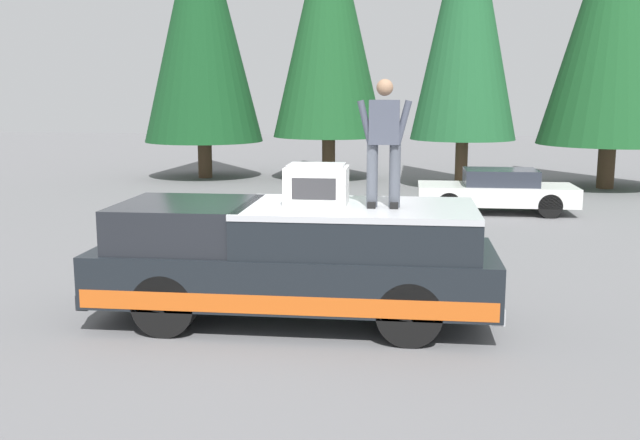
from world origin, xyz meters
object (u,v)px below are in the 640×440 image
Objects in this scene: person_on_truck_bed at (384,140)px; parked_car_white at (497,191)px; pickup_truck at (295,259)px; compressor_unit at (317,185)px.

parked_car_white is at bearing -15.38° from person_on_truck_bed.
compressor_unit is at bearing -87.97° from pickup_truck.
pickup_truck is at bearing 92.03° from compressor_unit.
person_on_truck_bed reaches higher than pickup_truck.
person_on_truck_bed is 10.43m from parked_car_white.
person_on_truck_bed is (-0.10, -1.22, 1.68)m from pickup_truck.
pickup_truck is 6.60× the size of compressor_unit.
pickup_truck is at bearing 158.09° from parked_car_white.
compressor_unit is 0.50× the size of person_on_truck_bed.
person_on_truck_bed is at bearing -94.59° from pickup_truck.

